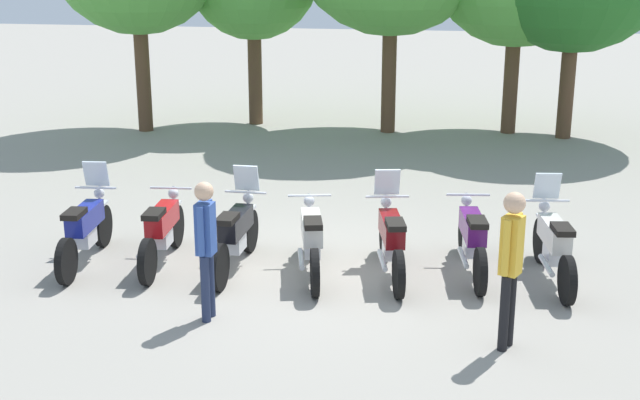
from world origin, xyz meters
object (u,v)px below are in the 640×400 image
object	(u,v)px
motorcycle_0	(85,228)
person_1	(206,240)
motorcycle_3	(311,239)
motorcycle_6	(553,244)
motorcycle_2	(236,234)
motorcycle_4	(391,239)
person_0	(511,257)
motorcycle_5	(472,238)
motorcycle_1	(162,230)

from	to	relation	value
motorcycle_0	person_1	xyz separation A→B (m)	(2.33, -1.54, 0.50)
motorcycle_0	motorcycle_3	world-z (taller)	motorcycle_0
motorcycle_0	motorcycle_6	bearing A→B (deg)	-92.07
motorcycle_2	motorcycle_6	world-z (taller)	same
motorcycle_3	motorcycle_4	bearing A→B (deg)	-95.72
motorcycle_6	person_0	distance (m)	2.38
person_0	motorcycle_4	bearing A→B (deg)	151.08
motorcycle_4	motorcycle_5	world-z (taller)	motorcycle_4
motorcycle_2	motorcycle_5	size ratio (longest dim) A/B	1.01
motorcycle_5	person_0	distance (m)	2.42
motorcycle_0	person_1	distance (m)	2.84
motorcycle_0	motorcycle_5	distance (m)	5.49
motorcycle_1	person_0	size ratio (longest dim) A/B	1.20
motorcycle_2	person_0	world-z (taller)	person_0
person_0	person_1	xyz separation A→B (m)	(-3.55, 0.13, -0.07)
motorcycle_1	motorcycle_6	distance (m)	5.46
motorcycle_1	person_1	world-z (taller)	person_1
motorcycle_4	person_0	bearing A→B (deg)	-155.99
motorcycle_4	motorcycle_6	bearing A→B (deg)	-97.77
motorcycle_0	person_1	bearing A→B (deg)	-130.35
motorcycle_2	person_0	size ratio (longest dim) A/B	1.20
motorcycle_0	motorcycle_1	world-z (taller)	motorcycle_0
person_1	motorcycle_3	bearing A→B (deg)	-116.68
motorcycle_6	person_1	xyz separation A→B (m)	(-4.21, -2.09, 0.50)
motorcycle_0	motorcycle_4	distance (m)	4.37
motorcycle_2	person_1	bearing A→B (deg)	-175.48
person_1	motorcycle_1	bearing A→B (deg)	-52.40
motorcycle_3	person_1	bearing A→B (deg)	137.21
person_0	person_1	distance (m)	3.55
motorcycle_5	motorcycle_1	bearing A→B (deg)	87.08
motorcycle_6	person_1	world-z (taller)	person_1
motorcycle_4	motorcycle_5	size ratio (longest dim) A/B	0.99
motorcycle_4	motorcycle_0	bearing A→B (deg)	81.45
motorcycle_5	person_0	size ratio (longest dim) A/B	1.19
motorcycle_5	person_0	xyz separation A→B (m)	(0.42, -2.31, 0.59)
motorcycle_1	motorcycle_2	distance (m)	1.09
motorcycle_4	motorcycle_3	bearing A→B (deg)	85.47
motorcycle_5	motorcycle_6	bearing A→B (deg)	-103.59
motorcycle_1	motorcycle_5	xyz separation A→B (m)	(4.36, 0.45, 0.00)
motorcycle_4	person_0	world-z (taller)	person_0
motorcycle_6	motorcycle_3	bearing A→B (deg)	87.82
motorcycle_3	motorcycle_5	xyz separation A→B (m)	(2.18, 0.45, 0.00)
motorcycle_4	motorcycle_2	bearing A→B (deg)	81.39
motorcycle_5	motorcycle_6	world-z (taller)	motorcycle_6
motorcycle_4	motorcycle_1	bearing A→B (deg)	79.85
motorcycle_3	person_1	distance (m)	2.03
person_0	motorcycle_0	bearing A→B (deg)	-171.85
motorcycle_1	person_1	size ratio (longest dim) A/B	1.26
motorcycle_1	motorcycle_5	distance (m)	4.38
motorcycle_0	person_0	distance (m)	6.14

